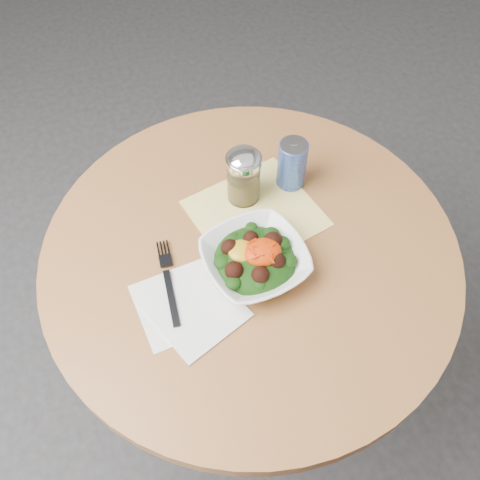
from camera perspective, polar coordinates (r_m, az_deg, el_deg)
The scene contains 8 objects.
ground at distance 1.82m, azimuth 0.73°, elevation -14.21°, with size 6.00×6.00×0.00m, color #2C2C2E.
table at distance 1.32m, azimuth 0.99°, elevation -5.72°, with size 0.90×0.90×0.75m.
cloth_napkin at distance 1.20m, azimuth 1.66°, elevation 2.89°, with size 0.26×0.24×0.00m, color #E2BE0B.
paper_napkins at distance 1.08m, azimuth -5.61°, elevation -7.16°, with size 0.22×0.22×0.00m.
salad_bowl at distance 1.10m, azimuth 1.60°, elevation -2.05°, with size 0.24×0.24×0.08m.
fork at distance 1.11m, azimuth -7.66°, elevation -4.13°, with size 0.04×0.21×0.00m.
spice_shaker at distance 1.18m, azimuth 0.38°, elevation 6.80°, with size 0.08×0.08×0.14m.
beverage_can at distance 1.22m, azimuth 5.56°, elevation 8.06°, with size 0.07×0.07×0.13m.
Camera 1 is at (-0.22, -0.60, 1.70)m, focal length 40.00 mm.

